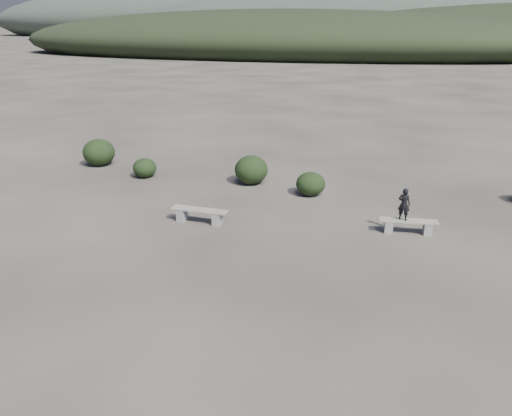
% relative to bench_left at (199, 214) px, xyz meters
% --- Properties ---
extents(ground, '(1200.00, 1200.00, 0.00)m').
position_rel_bench_left_xyz_m(ground, '(1.82, -4.45, -0.29)').
color(ground, '#302B25').
rests_on(ground, ground).
extents(bench_left, '(1.88, 0.41, 0.47)m').
position_rel_bench_left_xyz_m(bench_left, '(0.00, 0.00, 0.00)').
color(bench_left, slate).
rests_on(bench_left, ground).
extents(bench_right, '(1.80, 0.64, 0.44)m').
position_rel_bench_left_xyz_m(bench_right, '(6.49, 1.16, -0.02)').
color(bench_right, slate).
rests_on(bench_right, ground).
extents(seated_person, '(0.41, 0.32, 1.02)m').
position_rel_bench_left_xyz_m(seated_person, '(6.30, 1.13, 0.66)').
color(seated_person, black).
rests_on(seated_person, bench_right).
extents(shrub_a, '(0.98, 0.98, 0.80)m').
position_rel_bench_left_xyz_m(shrub_a, '(-4.28, 4.01, 0.12)').
color(shrub_a, black).
rests_on(shrub_a, ground).
extents(shrub_b, '(1.34, 1.34, 1.15)m').
position_rel_bench_left_xyz_m(shrub_b, '(0.27, 4.53, 0.29)').
color(shrub_b, black).
rests_on(shrub_b, ground).
extents(shrub_c, '(1.11, 1.11, 0.88)m').
position_rel_bench_left_xyz_m(shrub_c, '(2.85, 3.85, 0.16)').
color(shrub_c, black).
rests_on(shrub_c, ground).
extents(shrub_f, '(1.42, 1.42, 1.20)m').
position_rel_bench_left_xyz_m(shrub_f, '(-7.20, 5.05, 0.32)').
color(shrub_f, black).
rests_on(shrub_f, ground).
extents(mountain_ridges, '(500.00, 400.00, 56.00)m').
position_rel_bench_left_xyz_m(mountain_ridges, '(-5.66, 334.61, 10.55)').
color(mountain_ridges, black).
rests_on(mountain_ridges, ground).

